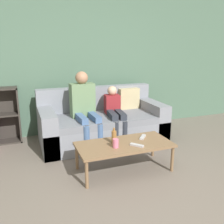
{
  "coord_description": "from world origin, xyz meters",
  "views": [
    {
      "loc": [
        -1.1,
        -1.76,
        1.55
      ],
      "look_at": [
        0.1,
        1.42,
        0.64
      ],
      "focal_mm": 40.0,
      "sensor_mm": 36.0,
      "label": 1
    }
  ],
  "objects_px": {
    "couch": "(102,124)",
    "bottle": "(114,137)",
    "cup_near": "(116,143)",
    "tv_remote_0": "(143,137)",
    "tv_remote_1": "(137,145)",
    "coffee_table": "(124,146)",
    "person_adult": "(84,104)",
    "person_child": "(115,112)"
  },
  "relations": [
    {
      "from": "person_adult",
      "to": "bottle",
      "type": "xyz_separation_m",
      "value": [
        0.14,
        -0.91,
        -0.23
      ]
    },
    {
      "from": "bottle",
      "to": "person_child",
      "type": "bearing_deg",
      "value": 68.19
    },
    {
      "from": "cup_near",
      "to": "bottle",
      "type": "relative_size",
      "value": 0.55
    },
    {
      "from": "cup_near",
      "to": "tv_remote_0",
      "type": "distance_m",
      "value": 0.49
    },
    {
      "from": "person_child",
      "to": "bottle",
      "type": "bearing_deg",
      "value": -105.09
    },
    {
      "from": "coffee_table",
      "to": "tv_remote_1",
      "type": "xyz_separation_m",
      "value": [
        0.11,
        -0.13,
        0.04
      ]
    },
    {
      "from": "person_child",
      "to": "bottle",
      "type": "distance_m",
      "value": 0.92
    },
    {
      "from": "coffee_table",
      "to": "person_child",
      "type": "relative_size",
      "value": 1.31
    },
    {
      "from": "coffee_table",
      "to": "person_child",
      "type": "xyz_separation_m",
      "value": [
        0.22,
        0.91,
        0.2
      ]
    },
    {
      "from": "coffee_table",
      "to": "person_adult",
      "type": "xyz_separation_m",
      "value": [
        -0.25,
        0.98,
        0.34
      ]
    },
    {
      "from": "coffee_table",
      "to": "bottle",
      "type": "distance_m",
      "value": 0.17
    },
    {
      "from": "coffee_table",
      "to": "person_child",
      "type": "distance_m",
      "value": 0.96
    },
    {
      "from": "coffee_table",
      "to": "tv_remote_1",
      "type": "relative_size",
      "value": 7.35
    },
    {
      "from": "person_adult",
      "to": "cup_near",
      "type": "distance_m",
      "value": 1.09
    },
    {
      "from": "person_child",
      "to": "cup_near",
      "type": "distance_m",
      "value": 1.06
    },
    {
      "from": "cup_near",
      "to": "tv_remote_0",
      "type": "height_order",
      "value": "cup_near"
    },
    {
      "from": "couch",
      "to": "tv_remote_0",
      "type": "xyz_separation_m",
      "value": [
        0.24,
        -0.97,
        0.08
      ]
    },
    {
      "from": "cup_near",
      "to": "bottle",
      "type": "xyz_separation_m",
      "value": [
        0.03,
        0.14,
        0.03
      ]
    },
    {
      "from": "couch",
      "to": "coffee_table",
      "type": "xyz_separation_m",
      "value": [
        -0.07,
        -1.07,
        0.04
      ]
    },
    {
      "from": "couch",
      "to": "bottle",
      "type": "height_order",
      "value": "couch"
    },
    {
      "from": "coffee_table",
      "to": "tv_remote_0",
      "type": "bearing_deg",
      "value": 17.36
    },
    {
      "from": "person_child",
      "to": "bottle",
      "type": "xyz_separation_m",
      "value": [
        -0.34,
        -0.85,
        -0.08
      ]
    },
    {
      "from": "cup_near",
      "to": "tv_remote_1",
      "type": "height_order",
      "value": "cup_near"
    },
    {
      "from": "person_child",
      "to": "tv_remote_0",
      "type": "height_order",
      "value": "person_child"
    },
    {
      "from": "tv_remote_1",
      "to": "bottle",
      "type": "bearing_deg",
      "value": 100.21
    },
    {
      "from": "cup_near",
      "to": "tv_remote_0",
      "type": "bearing_deg",
      "value": 20.63
    },
    {
      "from": "couch",
      "to": "bottle",
      "type": "bearing_deg",
      "value": -100.2
    },
    {
      "from": "tv_remote_0",
      "to": "bottle",
      "type": "distance_m",
      "value": 0.43
    },
    {
      "from": "person_child",
      "to": "cup_near",
      "type": "relative_size",
      "value": 8.4
    },
    {
      "from": "tv_remote_0",
      "to": "tv_remote_1",
      "type": "xyz_separation_m",
      "value": [
        -0.2,
        -0.22,
        0.0
      ]
    },
    {
      "from": "tv_remote_1",
      "to": "bottle",
      "type": "height_order",
      "value": "bottle"
    },
    {
      "from": "coffee_table",
      "to": "tv_remote_0",
      "type": "xyz_separation_m",
      "value": [
        0.31,
        0.1,
        0.04
      ]
    },
    {
      "from": "tv_remote_0",
      "to": "couch",
      "type": "bearing_deg",
      "value": 144.68
    },
    {
      "from": "tv_remote_1",
      "to": "person_child",
      "type": "bearing_deg",
      "value": 44.32
    },
    {
      "from": "couch",
      "to": "cup_near",
      "type": "height_order",
      "value": "couch"
    },
    {
      "from": "couch",
      "to": "person_adult",
      "type": "distance_m",
      "value": 0.51
    },
    {
      "from": "person_adult",
      "to": "bottle",
      "type": "height_order",
      "value": "person_adult"
    },
    {
      "from": "person_adult",
      "to": "person_child",
      "type": "bearing_deg",
      "value": -10.41
    },
    {
      "from": "couch",
      "to": "cup_near",
      "type": "distance_m",
      "value": 1.17
    },
    {
      "from": "coffee_table",
      "to": "tv_remote_1",
      "type": "bearing_deg",
      "value": -49.16
    },
    {
      "from": "cup_near",
      "to": "bottle",
      "type": "bearing_deg",
      "value": 76.81
    },
    {
      "from": "person_adult",
      "to": "tv_remote_0",
      "type": "distance_m",
      "value": 1.09
    }
  ]
}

